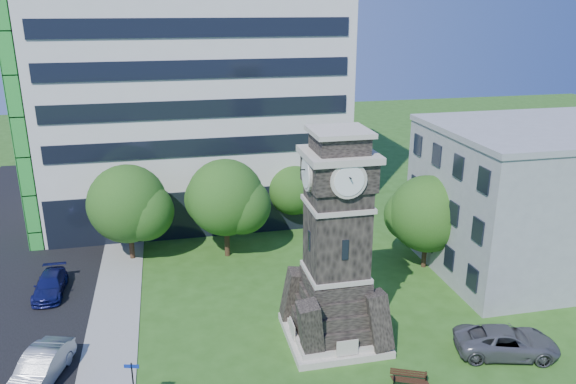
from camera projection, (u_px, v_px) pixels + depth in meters
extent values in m
plane|color=#295418|center=(290.00, 365.00, 29.89)|extent=(160.00, 160.00, 0.00)
cube|color=gray|center=(112.00, 335.00, 32.56)|extent=(3.00, 70.00, 0.06)
cube|color=beige|center=(334.00, 334.00, 32.29)|extent=(5.40, 5.40, 0.40)
cube|color=beige|center=(334.00, 329.00, 32.18)|extent=(4.80, 4.80, 0.30)
cube|color=black|center=(337.00, 221.00, 30.06)|extent=(3.00, 3.00, 6.40)
cube|color=beige|center=(335.00, 272.00, 31.02)|extent=(3.25, 3.25, 0.25)
cube|color=beige|center=(338.00, 204.00, 29.74)|extent=(3.25, 3.25, 0.25)
cube|color=black|center=(345.00, 250.00, 28.97)|extent=(0.35, 0.08, 1.10)
cube|color=black|center=(338.00, 171.00, 29.17)|extent=(3.30, 3.30, 1.60)
cube|color=beige|center=(339.00, 154.00, 28.88)|extent=(3.70, 3.70, 0.35)
cylinder|color=white|center=(349.00, 181.00, 27.53)|extent=(1.56, 0.06, 1.56)
cylinder|color=white|center=(306.00, 173.00, 28.81)|extent=(0.06, 1.56, 1.56)
cube|color=black|center=(339.00, 143.00, 28.69)|extent=(2.60, 2.60, 0.90)
cube|color=beige|center=(340.00, 132.00, 28.50)|extent=(3.00, 3.00, 0.25)
cube|color=silver|center=(192.00, 55.00, 48.88)|extent=(25.00, 15.00, 28.00)
cube|color=black|center=(205.00, 213.00, 46.04)|extent=(24.50, 0.80, 4.00)
cube|color=#9FA1A5|center=(540.00, 201.00, 39.79)|extent=(15.00, 12.00, 10.00)
cube|color=#9FA1A5|center=(551.00, 129.00, 38.14)|extent=(15.20, 12.20, 0.40)
imported|color=#929599|center=(40.00, 368.00, 28.33)|extent=(2.94, 5.08, 1.58)
imported|color=#11154C|center=(50.00, 285.00, 37.01)|extent=(1.83, 4.46, 1.29)
imported|color=#56575C|center=(507.00, 342.00, 30.59)|extent=(6.00, 3.87, 1.54)
cube|color=black|center=(426.00, 380.00, 28.14)|extent=(0.06, 0.45, 0.70)
cube|color=black|center=(410.00, 380.00, 27.94)|extent=(1.81, 0.48, 0.04)
cube|color=black|center=(408.00, 373.00, 28.05)|extent=(1.81, 0.04, 0.40)
cube|color=navy|center=(131.00, 366.00, 25.39)|extent=(0.68, 0.05, 0.17)
cylinder|color=#332114|center=(131.00, 243.00, 41.98)|extent=(0.37, 0.37, 2.55)
sphere|color=#1C5318|center=(128.00, 204.00, 40.99)|extent=(5.77, 5.77, 5.77)
sphere|color=#1C5318|center=(144.00, 212.00, 40.85)|extent=(4.33, 4.33, 4.33)
sphere|color=#1C5318|center=(114.00, 205.00, 41.54)|extent=(4.04, 4.04, 4.04)
cylinder|color=#332114|center=(227.00, 239.00, 42.47)|extent=(0.40, 0.40, 2.73)
sphere|color=#2F691F|center=(225.00, 197.00, 41.41)|extent=(5.71, 5.71, 5.71)
sphere|color=#2F691F|center=(242.00, 206.00, 41.29)|extent=(4.28, 4.28, 4.28)
sphere|color=#2F691F|center=(211.00, 199.00, 41.97)|extent=(4.00, 4.00, 4.00)
cylinder|color=#332114|center=(293.00, 217.00, 47.70)|extent=(0.35, 0.35, 2.03)
sphere|color=#215419|center=(293.00, 190.00, 46.91)|extent=(4.24, 4.24, 4.24)
sphere|color=#215419|center=(304.00, 195.00, 46.82)|extent=(3.18, 3.18, 3.18)
sphere|color=#215419|center=(283.00, 191.00, 47.32)|extent=(2.96, 2.96, 2.96)
cylinder|color=#332114|center=(424.00, 252.00, 40.69)|extent=(0.34, 0.34, 2.40)
sphere|color=#1F5218|center=(428.00, 214.00, 39.76)|extent=(5.50, 5.50, 5.50)
sphere|color=#1F5218|center=(445.00, 221.00, 39.62)|extent=(4.12, 4.12, 4.12)
sphere|color=#1F5218|center=(411.00, 215.00, 40.28)|extent=(3.85, 3.85, 3.85)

